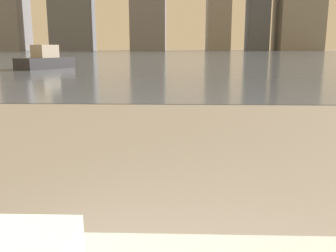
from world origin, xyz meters
The scene contains 3 objects.
harbor_water centered at (0.00, 62.00, 0.01)m, with size 180.00×110.00×0.01m.
harbor_boat_1 centered at (-6.58, 18.41, 0.41)m, with size 2.22×3.23×1.15m.
skyline_tower_3 centered at (11.28, 118.00, 14.66)m, with size 6.65×12.63×29.31m.
Camera 1 is at (0.02, 0.09, 1.05)m, focal length 40.00 mm.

